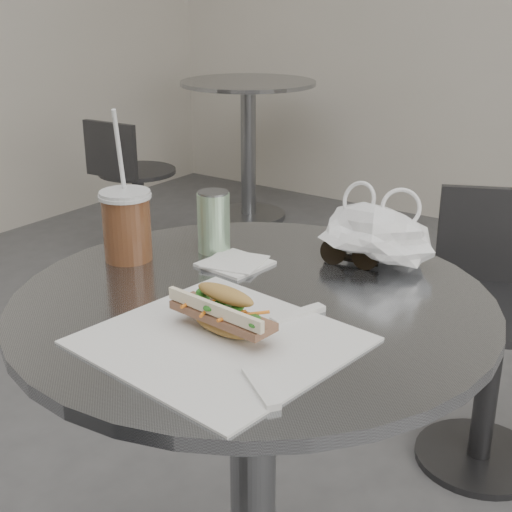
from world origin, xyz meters
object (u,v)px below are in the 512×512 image
Objects in this scene: bg_table at (248,134)px; chair_far at (490,348)px; cafe_table at (253,444)px; sunglasses at (350,256)px; drink_can at (214,222)px; iced_coffee at (127,224)px; banh_mi at (224,312)px; bg_chair at (133,198)px.

chair_far is at bearing -37.62° from bg_table.
sunglasses reaches higher than cafe_table.
sunglasses is 0.25m from drink_can.
sunglasses is (0.06, 0.21, 0.29)m from cafe_table.
chair_far is at bearing 66.22° from drink_can.
iced_coffee is 2.37× the size of drink_can.
iced_coffee is (-0.32, 0.14, 0.03)m from banh_mi.
drink_can is at bearing -171.17° from sunglasses.
bg_table is 3.55× the size of banh_mi.
banh_mi is (1.64, -2.33, 0.31)m from bg_table.
cafe_table reaches higher than bg_chair.
drink_can is at bearing 144.31° from cafe_table.
bg_chair is at bearing -41.11° from chair_far.
bg_table is at bearing 121.09° from iced_coffee.
banh_mi is 0.34m from sunglasses.
bg_chair is 6.16× the size of sunglasses.
chair_far is at bearing 73.50° from sunglasses.
iced_coffee reaches higher than bg_chair.
banh_mi reaches higher than chair_far.
drink_can is (-0.22, 0.26, 0.02)m from banh_mi.
drink_can is at bearing 136.57° from banh_mi.
bg_table is at bearing 124.45° from drink_can.
banh_mi is 0.35m from iced_coffee.
sunglasses is at bearing 73.74° from cafe_table.
banh_mi is 0.34m from drink_can.
bg_chair is 2.02m from iced_coffee.
bg_chair is at bearing 140.06° from cafe_table.
bg_table is 6.54× the size of drink_can.
drink_can reaches higher than cafe_table.
bg_chair is at bearing 135.00° from iced_coffee.
cafe_table is at bearing 114.06° from banh_mi.
iced_coffee reaches higher than banh_mi.
cafe_table is 1.07× the size of chair_far.
bg_table is 2.58m from iced_coffee.
sunglasses reaches higher than chair_far.
banh_mi is (1.70, -1.52, 0.48)m from bg_chair.
drink_can is at bearing -55.55° from bg_table.
sunglasses reaches higher than bg_table.
chair_far is 6.63× the size of sunglasses.
chair_far is 1.06m from iced_coffee.
bg_chair is (-1.66, 1.39, -0.17)m from cafe_table.
iced_coffee is at bearing 178.22° from cafe_table.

